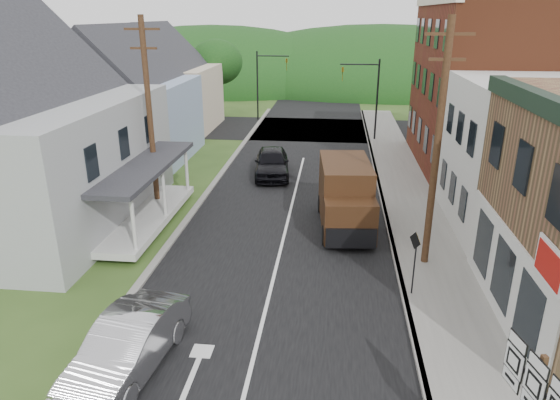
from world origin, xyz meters
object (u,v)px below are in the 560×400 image
(silver_sedan, at_px, (128,347))
(warning_sign, at_px, (415,255))
(delivery_van, at_px, (346,196))
(dark_sedan, at_px, (272,163))

(silver_sedan, height_order, warning_sign, warning_sign)
(delivery_van, xyz_separation_m, warning_sign, (2.19, -5.69, 0.12))
(warning_sign, bearing_deg, dark_sedan, 91.57)
(silver_sedan, xyz_separation_m, delivery_van, (5.80, 10.33, 0.72))
(silver_sedan, distance_m, delivery_van, 11.87)
(dark_sedan, distance_m, delivery_van, 8.34)
(silver_sedan, xyz_separation_m, warning_sign, (7.99, 4.64, 0.83))
(delivery_van, relative_size, warning_sign, 2.38)
(delivery_van, height_order, warning_sign, delivery_van)
(dark_sedan, bearing_deg, silver_sedan, -102.10)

